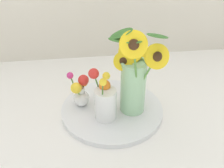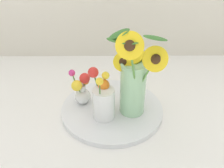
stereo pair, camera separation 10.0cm
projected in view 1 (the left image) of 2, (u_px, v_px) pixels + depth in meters
name	position (u px, v px, depth m)	size (l,w,h in m)	color
ground_plane	(118.00, 116.00, 1.05)	(6.00, 6.00, 0.00)	white
serving_tray	(112.00, 109.00, 1.07)	(0.41, 0.41, 0.02)	silver
mason_jar_sunflowers	(134.00, 77.00, 0.97)	(0.23, 0.20, 0.38)	#99CC9E
vase_small_center	(105.00, 100.00, 0.97)	(0.10, 0.11, 0.20)	white
vase_bulb_right	(81.00, 92.00, 1.04)	(0.08, 0.07, 0.15)	white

